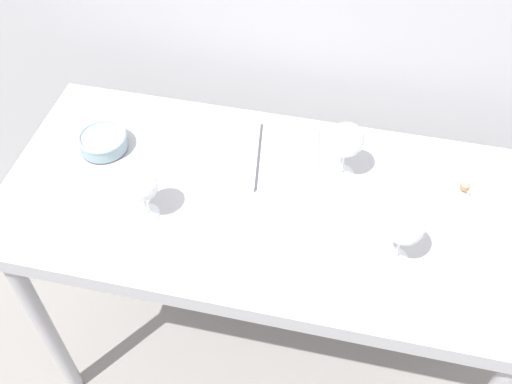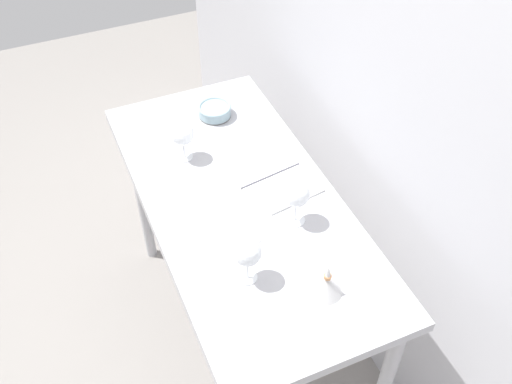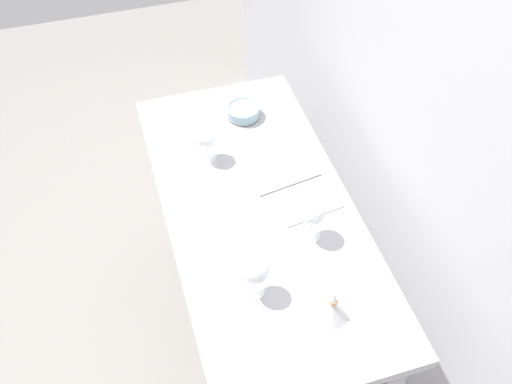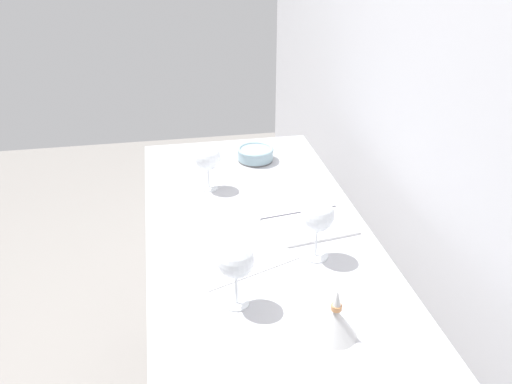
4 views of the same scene
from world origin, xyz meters
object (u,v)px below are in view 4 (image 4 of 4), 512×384
wine_glass_near_right (236,261)px  wine_glass_near_left (208,159)px  decanter_funnel (335,322)px  open_notebook (299,214)px  tasting_bowl (255,154)px  tasting_sheet_upper (239,257)px  wine_glass_far_right (318,217)px

wine_glass_near_right → wine_glass_near_left: 0.62m
wine_glass_near_left → decanter_funnel: 0.79m
open_notebook → tasting_bowl: (-0.43, -0.06, 0.02)m
decanter_funnel → tasting_sheet_upper: bearing=-154.1°
wine_glass_far_right → wine_glass_near_left: size_ratio=1.11×
wine_glass_near_left → tasting_bowl: 0.29m
decanter_funnel → open_notebook: bearing=173.9°
open_notebook → tasting_bowl: size_ratio=2.64×
wine_glass_near_right → wine_glass_near_left: wine_glass_near_right is taller
wine_glass_near_right → tasting_sheet_upper: size_ratio=0.62×
wine_glass_far_right → open_notebook: wine_glass_far_right is taller
wine_glass_near_left → wine_glass_near_right: bearing=-0.1°
wine_glass_far_right → decanter_funnel: bearing=-8.2°
open_notebook → decanter_funnel: 0.53m
wine_glass_near_right → decanter_funnel: (0.14, 0.20, -0.09)m
wine_glass_near_right → tasting_bowl: wine_glass_near_right is taller
decanter_funnel → wine_glass_near_left: bearing=-165.5°
wine_glass_far_right → tasting_sheet_upper: bearing=-98.4°
tasting_bowl → open_notebook: bearing=7.7°
wine_glass_near_right → tasting_sheet_upper: 0.23m
tasting_bowl → decanter_funnel: (0.96, 0.00, 0.01)m
wine_glass_near_left → decanter_funnel: (0.76, 0.20, -0.07)m
wine_glass_far_right → wine_glass_near_left: 0.52m
open_notebook → tasting_bowl: bearing=179.3°
open_notebook → decanter_funnel: bearing=-14.6°
open_notebook → wine_glass_far_right: bearing=-11.7°
wine_glass_far_right → wine_glass_near_left: wine_glass_far_right is taller
tasting_sheet_upper → tasting_bowl: 0.64m
open_notebook → decanter_funnel: size_ratio=2.94×
wine_glass_near_left → open_notebook: wine_glass_near_left is taller
wine_glass_far_right → tasting_bowl: bearing=-176.1°
wine_glass_near_right → wine_glass_near_left: size_ratio=1.10×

